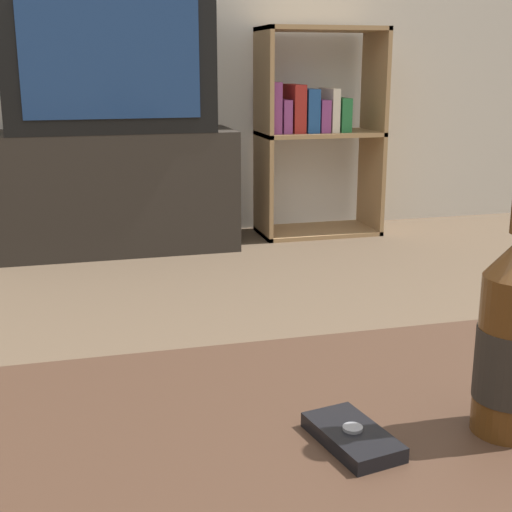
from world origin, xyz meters
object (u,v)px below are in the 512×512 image
at_px(television, 108,59).
at_px(bookshelf, 314,125).
at_px(cell_phone, 352,437).
at_px(tv_stand, 115,191).

bearing_deg(television, bookshelf, 4.07).
bearing_deg(cell_phone, bookshelf, 60.68).
relative_size(tv_stand, television, 1.23).
height_order(bookshelf, cell_phone, bookshelf).
distance_m(bookshelf, cell_phone, 2.87).
xyz_separation_m(tv_stand, bookshelf, (0.95, 0.06, 0.26)).
bearing_deg(tv_stand, cell_phone, -89.12).
relative_size(tv_stand, bookshelf, 1.08).
height_order(television, bookshelf, television).
bearing_deg(cell_phone, television, 80.06).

